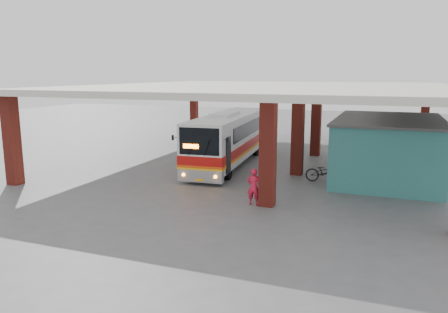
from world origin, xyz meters
The scene contains 8 objects.
ground centered at (0.00, 0.00, 0.00)m, with size 90.00×90.00×0.00m, color #515154.
brick_columns centered at (1.43, 5.00, 2.17)m, with size 20.10×21.60×4.35m.
canopy_roof centered at (0.50, 6.50, 4.50)m, with size 21.00×23.00×0.30m, color beige.
shop_building centered at (7.49, 4.00, 1.56)m, with size 5.20×8.20×3.11m.
coach_bus centered at (-1.32, 4.21, 1.58)m, with size 3.18×11.07×3.18m.
motorcycle centered at (4.70, 1.80, 0.52)m, with size 0.69×1.98×1.04m, color black.
pedestrian centered at (2.46, -3.15, 0.77)m, with size 0.56×0.37×1.54m, color red.
red_chair centered at (4.83, 8.22, 0.33)m, with size 0.43×0.43×0.71m.
Camera 1 is at (7.52, -19.82, 5.38)m, focal length 35.00 mm.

